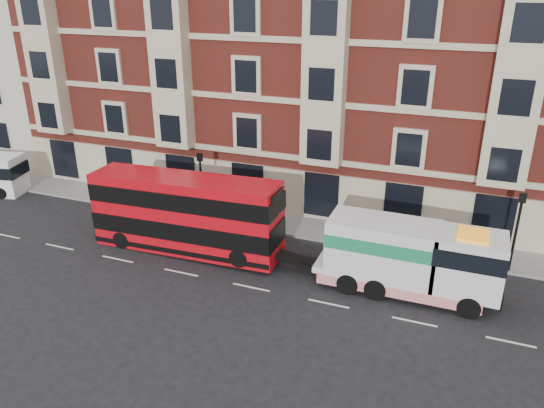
{
  "coord_description": "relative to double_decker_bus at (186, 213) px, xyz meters",
  "views": [
    {
      "loc": [
        9.21,
        -20.81,
        14.18
      ],
      "look_at": [
        -0.43,
        4.0,
        2.88
      ],
      "focal_mm": 35.0,
      "sensor_mm": 36.0,
      "label": 1
    }
  ],
  "objects": [
    {
      "name": "tow_truck",
      "position": [
        12.06,
        0.0,
        -0.41
      ],
      "size": [
        8.68,
        2.57,
        3.62
      ],
      "color": "silver",
      "rests_on": "ground"
    },
    {
      "name": "sidewalk",
      "position": [
        4.89,
        5.17,
        -2.25
      ],
      "size": [
        90.0,
        3.0,
        0.15
      ],
      "primitive_type": "cube",
      "color": "slate",
      "rests_on": "ground"
    },
    {
      "name": "lamp_post_east",
      "position": [
        16.89,
        3.87,
        0.35
      ],
      "size": [
        0.35,
        0.15,
        4.35
      ],
      "color": "black",
      "rests_on": "sidewalk"
    },
    {
      "name": "lamp_post_west",
      "position": [
        -1.11,
        3.87,
        0.35
      ],
      "size": [
        0.35,
        0.15,
        4.35
      ],
      "color": "black",
      "rests_on": "sidewalk"
    },
    {
      "name": "pedestrian",
      "position": [
        -5.05,
        4.13,
        -1.29
      ],
      "size": [
        0.78,
        0.71,
        1.78
      ],
      "primitive_type": "imported",
      "rotation": [
        0.0,
        0.0,
        -0.57
      ],
      "color": "#1B1E36",
      "rests_on": "sidewalk"
    },
    {
      "name": "double_decker_bus",
      "position": [
        0.0,
        0.0,
        0.0
      ],
      "size": [
        10.85,
        2.49,
        4.39
      ],
      "color": "red",
      "rests_on": "ground"
    },
    {
      "name": "ground",
      "position": [
        4.89,
        -2.33,
        -2.33
      ],
      "size": [
        120.0,
        120.0,
        0.0
      ],
      "primitive_type": "plane",
      "color": "black",
      "rests_on": "ground"
    },
    {
      "name": "victorian_terrace",
      "position": [
        5.39,
        12.67,
        7.74
      ],
      "size": [
        45.0,
        12.0,
        20.4
      ],
      "color": "maroon",
      "rests_on": "ground"
    }
  ]
}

